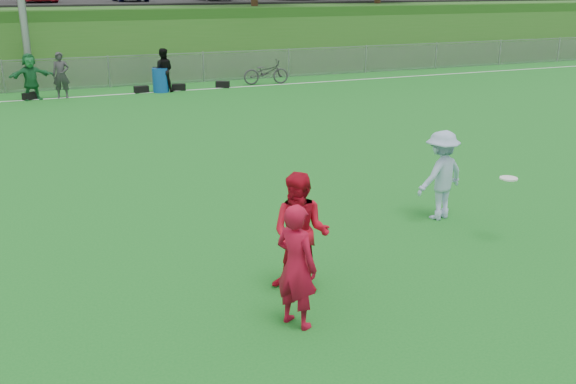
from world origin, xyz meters
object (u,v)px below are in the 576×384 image
player_red_center (301,233)px  bicycle (266,72)px  player_blue (441,175)px  frisbee (509,178)px  player_red_left (296,266)px  recycling_bin (161,80)px

player_red_center → bicycle: (6.36, 18.23, -0.34)m
player_red_center → bicycle: 19.31m
player_blue → frisbee: (0.33, -1.35, 0.28)m
bicycle → frisbee: bearing=179.0°
player_red_left → recycling_bin: bearing=-35.7°
frisbee → recycling_bin: 17.64m
recycling_bin → player_blue: bearing=-84.0°
player_blue → bicycle: (2.87, 16.54, -0.31)m
recycling_bin → frisbee: bearing=-83.4°
recycling_bin → bicycle: size_ratio=0.49×
player_red_left → player_red_center: player_red_center is taller
player_red_left → player_red_center: 0.96m
player_red_left → player_red_center: (0.43, 0.86, 0.05)m
player_red_left → player_blue: bearing=-85.9°
frisbee → bicycle: (2.54, 17.88, -0.58)m
frisbee → player_red_left: bearing=-164.2°
player_blue → frisbee: size_ratio=5.67×
player_red_left → frisbee: (4.25, 1.20, 0.29)m
player_red_left → player_blue: player_blue is taller
player_red_center → recycling_bin: player_red_center is taller
player_red_center → recycling_bin: (1.79, 17.86, -0.38)m
player_red_left → recycling_bin: 18.86m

